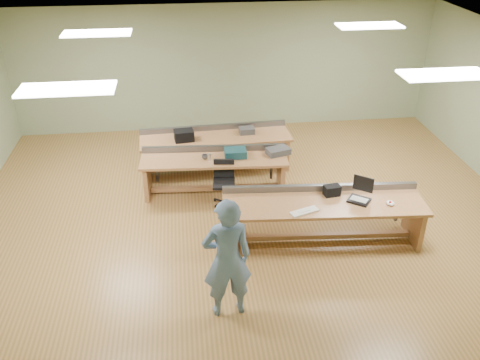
{
  "coord_description": "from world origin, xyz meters",
  "views": [
    {
      "loc": [
        -1.06,
        -7.84,
        5.09
      ],
      "look_at": [
        -0.2,
        -0.6,
        1.0
      ],
      "focal_mm": 38.0,
      "sensor_mm": 36.0,
      "label": 1
    }
  ],
  "objects_px": {
    "task_chair": "(224,189)",
    "parts_bin_grey": "(278,151)",
    "person": "(227,259)",
    "camera_bag": "(332,190)",
    "drinks_can": "(210,157)",
    "laptop_base": "(359,200)",
    "workbench_front": "(323,211)",
    "mug": "(205,157)",
    "parts_bin_teal": "(235,153)",
    "workbench_mid": "(214,167)",
    "workbench_back": "(216,144)"
  },
  "relations": [
    {
      "from": "task_chair",
      "to": "parts_bin_grey",
      "type": "height_order",
      "value": "parts_bin_grey"
    },
    {
      "from": "person",
      "to": "parts_bin_grey",
      "type": "relative_size",
      "value": 4.2
    },
    {
      "from": "camera_bag",
      "to": "drinks_can",
      "type": "bearing_deg",
      "value": 133.92
    },
    {
      "from": "person",
      "to": "camera_bag",
      "type": "xyz_separation_m",
      "value": [
        1.91,
        1.7,
        -0.08
      ]
    },
    {
      "from": "drinks_can",
      "to": "laptop_base",
      "type": "bearing_deg",
      "value": -37.27
    },
    {
      "from": "workbench_front",
      "to": "person",
      "type": "relative_size",
      "value": 1.83
    },
    {
      "from": "task_chair",
      "to": "drinks_can",
      "type": "relative_size",
      "value": 6.5
    },
    {
      "from": "person",
      "to": "mug",
      "type": "xyz_separation_m",
      "value": [
        -0.11,
        3.28,
        -0.12
      ]
    },
    {
      "from": "person",
      "to": "parts_bin_teal",
      "type": "relative_size",
      "value": 4.44
    },
    {
      "from": "workbench_mid",
      "to": "parts_bin_grey",
      "type": "distance_m",
      "value": 1.26
    },
    {
      "from": "task_chair",
      "to": "mug",
      "type": "distance_m",
      "value": 0.71
    },
    {
      "from": "workbench_mid",
      "to": "drinks_can",
      "type": "xyz_separation_m",
      "value": [
        -0.09,
        -0.11,
        0.26
      ]
    },
    {
      "from": "workbench_mid",
      "to": "laptop_base",
      "type": "xyz_separation_m",
      "value": [
        2.22,
        -1.87,
        0.21
      ]
    },
    {
      "from": "parts_bin_grey",
      "to": "drinks_can",
      "type": "height_order",
      "value": "drinks_can"
    },
    {
      "from": "person",
      "to": "laptop_base",
      "type": "relative_size",
      "value": 5.45
    },
    {
      "from": "task_chair",
      "to": "parts_bin_grey",
      "type": "relative_size",
      "value": 1.95
    },
    {
      "from": "person",
      "to": "parts_bin_grey",
      "type": "xyz_separation_m",
      "value": [
        1.31,
        3.32,
        -0.1
      ]
    },
    {
      "from": "person",
      "to": "drinks_can",
      "type": "height_order",
      "value": "person"
    },
    {
      "from": "person",
      "to": "task_chair",
      "type": "relative_size",
      "value": 2.15
    },
    {
      "from": "workbench_front",
      "to": "parts_bin_teal",
      "type": "height_order",
      "value": "parts_bin_teal"
    },
    {
      "from": "camera_bag",
      "to": "task_chair",
      "type": "height_order",
      "value": "camera_bag"
    },
    {
      "from": "laptop_base",
      "to": "mug",
      "type": "relative_size",
      "value": 3.0
    },
    {
      "from": "drinks_can",
      "to": "workbench_front",
      "type": "bearing_deg",
      "value": -44.24
    },
    {
      "from": "laptop_base",
      "to": "drinks_can",
      "type": "xyz_separation_m",
      "value": [
        -2.31,
        1.76,
        0.05
      ]
    },
    {
      "from": "parts_bin_teal",
      "to": "drinks_can",
      "type": "height_order",
      "value": "parts_bin_teal"
    },
    {
      "from": "workbench_mid",
      "to": "person",
      "type": "height_order",
      "value": "person"
    },
    {
      "from": "workbench_back",
      "to": "drinks_can",
      "type": "xyz_separation_m",
      "value": [
        -0.19,
        -1.08,
        0.25
      ]
    },
    {
      "from": "person",
      "to": "camera_bag",
      "type": "height_order",
      "value": "person"
    },
    {
      "from": "laptop_base",
      "to": "parts_bin_grey",
      "type": "distance_m",
      "value": 2.12
    },
    {
      "from": "camera_bag",
      "to": "parts_bin_teal",
      "type": "relative_size",
      "value": 0.63
    },
    {
      "from": "drinks_can",
      "to": "workbench_back",
      "type": "bearing_deg",
      "value": 79.84
    },
    {
      "from": "drinks_can",
      "to": "camera_bag",
      "type": "bearing_deg",
      "value": -38.15
    },
    {
      "from": "workbench_front",
      "to": "parts_bin_grey",
      "type": "height_order",
      "value": "parts_bin_grey"
    },
    {
      "from": "camera_bag",
      "to": "parts_bin_grey",
      "type": "bearing_deg",
      "value": 102.33
    },
    {
      "from": "workbench_mid",
      "to": "laptop_base",
      "type": "bearing_deg",
      "value": -36.44
    },
    {
      "from": "workbench_front",
      "to": "laptop_base",
      "type": "distance_m",
      "value": 0.61
    },
    {
      "from": "camera_bag",
      "to": "workbench_mid",
      "type": "bearing_deg",
      "value": 130.69
    },
    {
      "from": "workbench_front",
      "to": "camera_bag",
      "type": "relative_size",
      "value": 12.85
    },
    {
      "from": "workbench_mid",
      "to": "person",
      "type": "bearing_deg",
      "value": -87.68
    },
    {
      "from": "workbench_front",
      "to": "parts_bin_teal",
      "type": "bearing_deg",
      "value": 128.76
    },
    {
      "from": "person",
      "to": "drinks_can",
      "type": "bearing_deg",
      "value": -95.8
    },
    {
      "from": "drinks_can",
      "to": "parts_bin_teal",
      "type": "bearing_deg",
      "value": 11.91
    },
    {
      "from": "drinks_can",
      "to": "person",
      "type": "bearing_deg",
      "value": -89.68
    },
    {
      "from": "laptop_base",
      "to": "workbench_front",
      "type": "bearing_deg",
      "value": -149.18
    },
    {
      "from": "parts_bin_grey",
      "to": "mug",
      "type": "height_order",
      "value": "parts_bin_grey"
    },
    {
      "from": "person",
      "to": "workbench_mid",
      "type": "bearing_deg",
      "value": -97.35
    },
    {
      "from": "workbench_front",
      "to": "workbench_mid",
      "type": "height_order",
      "value": "same"
    },
    {
      "from": "person",
      "to": "parts_bin_teal",
      "type": "xyz_separation_m",
      "value": [
        0.48,
        3.32,
        -0.09
      ]
    },
    {
      "from": "laptop_base",
      "to": "parts_bin_grey",
      "type": "bearing_deg",
      "value": 154.83
    },
    {
      "from": "workbench_back",
      "to": "task_chair",
      "type": "xyz_separation_m",
      "value": [
        0.04,
        -1.42,
        -0.25
      ]
    }
  ]
}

